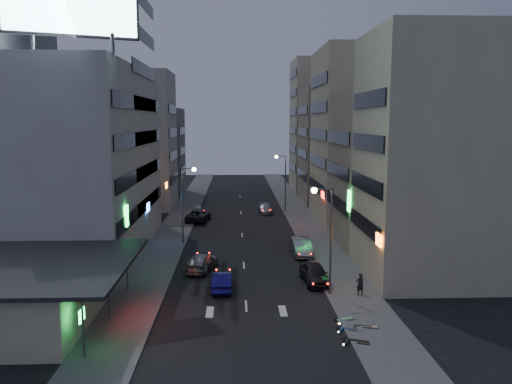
{
  "coord_description": "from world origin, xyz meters",
  "views": [
    {
      "loc": [
        -0.65,
        -29.56,
        12.92
      ],
      "look_at": [
        1.19,
        16.31,
        6.35
      ],
      "focal_mm": 35.0,
      "sensor_mm": 36.0,
      "label": 1
    }
  ],
  "objects": [
    {
      "name": "shophouse_mid",
      "position": [
        15.5,
        22.0,
        8.0
      ],
      "size": [
        11.0,
        12.0,
        16.0
      ],
      "primitive_type": "cube",
      "color": "gray",
      "rests_on": "ground"
    },
    {
      "name": "billboard",
      "position": [
        -12.99,
        9.97,
        21.66
      ],
      "size": [
        9.52,
        3.75,
        6.2
      ],
      "rotation": [
        0.0,
        0.0,
        0.35
      ],
      "color": "#595B60",
      "rests_on": "white_building"
    },
    {
      "name": "road_car_silver",
      "position": [
        -3.72,
        12.72,
        0.72
      ],
      "size": [
        3.08,
        5.31,
        1.45
      ],
      "primitive_type": "imported",
      "rotation": [
        0.0,
        0.0,
        2.92
      ],
      "color": "gray",
      "rests_on": "ground"
    },
    {
      "name": "far_left_b",
      "position": [
        -16.0,
        58.0,
        7.5
      ],
      "size": [
        12.0,
        10.0,
        15.0
      ],
      "primitive_type": "cube",
      "color": "gray",
      "rests_on": "ground"
    },
    {
      "name": "street_lamp_left",
      "position": [
        -5.9,
        22.0,
        5.36
      ],
      "size": [
        1.6,
        0.44,
        8.02
      ],
      "color": "#595B60",
      "rests_on": "sidewalk_left"
    },
    {
      "name": "scooter_blue",
      "position": [
        6.85,
        -0.44,
        0.62
      ],
      "size": [
        0.99,
        1.71,
        0.99
      ],
      "primitive_type": null,
      "rotation": [
        0.0,
        0.0,
        1.27
      ],
      "color": "navy",
      "rests_on": "sidewalk_right"
    },
    {
      "name": "parked_car_right_far",
      "position": [
        3.46,
        39.54,
        0.63
      ],
      "size": [
        2.01,
        4.46,
        1.27
      ],
      "primitive_type": "imported",
      "rotation": [
        0.0,
        0.0,
        0.05
      ],
      "color": "gray",
      "rests_on": "ground"
    },
    {
      "name": "scooter_silver_a",
      "position": [
        8.18,
        -0.07,
        0.63
      ],
      "size": [
        0.67,
        1.71,
        1.02
      ],
      "primitive_type": null,
      "rotation": [
        0.0,
        0.0,
        1.5
      ],
      "color": "#B0B1B8",
      "rests_on": "sidewalk_right"
    },
    {
      "name": "parked_car_right_mid",
      "position": [
        5.6,
        17.34,
        0.81
      ],
      "size": [
        1.93,
        4.99,
        1.62
      ],
      "primitive_type": "imported",
      "rotation": [
        0.0,
        0.0,
        0.04
      ],
      "color": "#96999E",
      "rests_on": "ground"
    },
    {
      "name": "far_left_a",
      "position": [
        -15.5,
        45.0,
        10.0
      ],
      "size": [
        11.0,
        10.0,
        20.0
      ],
      "primitive_type": "cube",
      "color": "#B2B2AD",
      "rests_on": "ground"
    },
    {
      "name": "ground",
      "position": [
        0.0,
        0.0,
        0.0
      ],
      "size": [
        180.0,
        180.0,
        0.0
      ],
      "primitive_type": "plane",
      "color": "black",
      "rests_on": "ground"
    },
    {
      "name": "scooter_black_a",
      "position": [
        7.12,
        -2.22,
        0.73
      ],
      "size": [
        1.34,
        2.11,
        1.23
      ],
      "primitive_type": null,
      "rotation": [
        0.0,
        0.0,
        1.2
      ],
      "color": "black",
      "rests_on": "sidewalk_right"
    },
    {
      "name": "far_right_b",
      "position": [
        16.0,
        64.0,
        12.0
      ],
      "size": [
        12.0,
        12.0,
        24.0
      ],
      "primitive_type": "cube",
      "color": "#BCB693",
      "rests_on": "ground"
    },
    {
      "name": "white_building",
      "position": [
        -17.0,
        20.0,
        9.0
      ],
      "size": [
        14.0,
        24.0,
        18.0
      ],
      "primitive_type": "cube",
      "color": "#B2B2AD",
      "rests_on": "ground"
    },
    {
      "name": "sidewalk_left",
      "position": [
        -8.0,
        30.0,
        0.06
      ],
      "size": [
        4.0,
        120.0,
        0.12
      ],
      "primitive_type": "cube",
      "color": "#4C4C4F",
      "rests_on": "ground"
    },
    {
      "name": "scooter_black_b",
      "position": [
        7.87,
        -0.04,
        0.63
      ],
      "size": [
        1.01,
        1.77,
        1.03
      ],
      "primitive_type": null,
      "rotation": [
        0.0,
        0.0,
        1.29
      ],
      "color": "black",
      "rests_on": "sidewalk_right"
    },
    {
      "name": "parked_car_right_near",
      "position": [
        5.6,
        8.85,
        0.79
      ],
      "size": [
        2.2,
        4.75,
        1.57
      ],
      "primitive_type": "imported",
      "rotation": [
        0.0,
        0.0,
        0.07
      ],
      "color": "black",
      "rests_on": "ground"
    },
    {
      "name": "scooter_silver_b",
      "position": [
        6.93,
        1.39,
        0.63
      ],
      "size": [
        0.88,
        1.73,
        1.01
      ],
      "primitive_type": null,
      "rotation": [
        0.0,
        0.0,
        1.78
      ],
      "color": "#AEAFB6",
      "rests_on": "sidewalk_right"
    },
    {
      "name": "parked_car_left",
      "position": [
        -5.6,
        34.34,
        0.78
      ],
      "size": [
        3.31,
        5.91,
        1.56
      ],
      "primitive_type": "imported",
      "rotation": [
        0.0,
        0.0,
        3.01
      ],
      "color": "#2A2B2F",
      "rests_on": "ground"
    },
    {
      "name": "food_court",
      "position": [
        -13.9,
        2.0,
        1.98
      ],
      "size": [
        11.0,
        13.0,
        3.88
      ],
      "color": "#BCB693",
      "rests_on": "ground"
    },
    {
      "name": "street_lamp_right_near",
      "position": [
        5.9,
        6.0,
        5.36
      ],
      "size": [
        1.6,
        0.44,
        8.02
      ],
      "color": "#595B60",
      "rests_on": "sidewalk_right"
    },
    {
      "name": "shophouse_near",
      "position": [
        15.0,
        10.5,
        10.0
      ],
      "size": [
        10.0,
        11.0,
        20.0
      ],
      "primitive_type": "cube",
      "color": "#BCB693",
      "rests_on": "ground"
    },
    {
      "name": "person",
      "position": [
        8.48,
        5.66,
        0.94
      ],
      "size": [
        0.67,
        0.52,
        1.64
      ],
      "primitive_type": "imported",
      "rotation": [
        0.0,
        0.0,
        3.37
      ],
      "color": "black",
      "rests_on": "sidewalk_right"
    },
    {
      "name": "street_lamp_right_far",
      "position": [
        5.9,
        40.0,
        5.36
      ],
      "size": [
        1.6,
        0.44,
        8.02
      ],
      "color": "#595B60",
      "rests_on": "sidewalk_right"
    },
    {
      "name": "shophouse_far",
      "position": [
        15.0,
        35.0,
        11.0
      ],
      "size": [
        10.0,
        14.0,
        22.0
      ],
      "primitive_type": "cube",
      "color": "#BCB693",
      "rests_on": "ground"
    },
    {
      "name": "road_car_blue",
      "position": [
        -1.77,
        7.51,
        0.7
      ],
      "size": [
        1.49,
        4.24,
        1.4
      ],
      "primitive_type": "imported",
      "rotation": [
        0.0,
        0.0,
        3.14
      ],
      "color": "navy",
      "rests_on": "ground"
    },
    {
      "name": "sidewalk_right",
      "position": [
        8.0,
        30.0,
        0.06
      ],
      "size": [
        4.0,
        120.0,
        0.12
      ],
      "primitive_type": "cube",
      "color": "#4C4C4F",
      "rests_on": "ground"
    },
    {
      "name": "far_right_a",
      "position": [
        15.5,
        50.0,
        9.0
      ],
      "size": [
        11.0,
        12.0,
        18.0
      ],
      "primitive_type": "cube",
      "color": "gray",
      "rests_on": "ground"
    }
  ]
}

